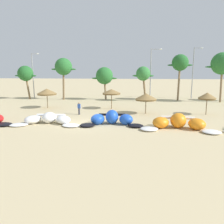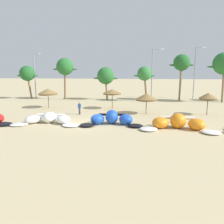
% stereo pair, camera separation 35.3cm
% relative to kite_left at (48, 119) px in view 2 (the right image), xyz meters
% --- Properties ---
extents(ground_plane, '(260.00, 260.00, 0.00)m').
position_rel_kite_left_xyz_m(ground_plane, '(4.08, 0.40, -0.46)').
color(ground_plane, '#C6B284').
extents(kite_left, '(7.87, 3.86, 1.19)m').
position_rel_kite_left_xyz_m(kite_left, '(0.00, 0.00, 0.00)').
color(kite_left, white).
rests_on(kite_left, ground).
extents(kite_left_of_center, '(6.99, 3.45, 1.53)m').
position_rel_kite_left_xyz_m(kite_left_of_center, '(7.02, 0.42, 0.13)').
color(kite_left_of_center, black).
rests_on(kite_left_of_center, ground).
extents(kite_center, '(7.92, 3.82, 1.52)m').
position_rel_kite_left_xyz_m(kite_center, '(13.88, -0.55, 0.13)').
color(kite_center, white).
rests_on(kite_center, ground).
extents(beach_umbrella_near_van, '(3.02, 3.02, 3.01)m').
position_rel_kite_left_xyz_m(beach_umbrella_near_van, '(-4.19, 9.91, 2.07)').
color(beach_umbrella_near_van, brown).
rests_on(beach_umbrella_near_van, ground).
extents(beach_umbrella_middle, '(2.80, 2.80, 3.00)m').
position_rel_kite_left_xyz_m(beach_umbrella_middle, '(5.78, 10.33, 2.14)').
color(beach_umbrella_middle, brown).
rests_on(beach_umbrella_middle, ground).
extents(beach_umbrella_near_palms, '(2.90, 2.90, 2.78)m').
position_rel_kite_left_xyz_m(beach_umbrella_near_palms, '(10.83, 7.01, 1.84)').
color(beach_umbrella_near_palms, brown).
rests_on(beach_umbrella_near_palms, ground).
extents(beach_umbrella_outermost, '(2.29, 2.29, 2.93)m').
position_rel_kite_left_xyz_m(beach_umbrella_outermost, '(18.73, 7.26, 2.02)').
color(beach_umbrella_outermost, brown).
rests_on(beach_umbrella_outermost, ground).
extents(person_near_kites, '(0.36, 0.24, 1.62)m').
position_rel_kite_left_xyz_m(person_near_kites, '(2.06, 5.40, 0.36)').
color(person_near_kites, '#383842').
rests_on(person_near_kites, ground).
extents(palm_leftmost, '(4.59, 3.06, 6.69)m').
position_rel_kite_left_xyz_m(palm_leftmost, '(-12.78, 20.06, 4.63)').
color(palm_leftmost, brown).
rests_on(palm_leftmost, ground).
extents(palm_left, '(5.01, 3.34, 8.15)m').
position_rel_kite_left_xyz_m(palm_left, '(-4.88, 20.13, 5.94)').
color(palm_left, brown).
rests_on(palm_left, ground).
extents(palm_left_of_gap, '(5.01, 3.34, 6.40)m').
position_rel_kite_left_xyz_m(palm_left_of_gap, '(3.11, 20.72, 4.22)').
color(palm_left_of_gap, '#7F6647').
rests_on(palm_left_of_gap, ground).
extents(palm_center_left, '(3.95, 2.63, 6.50)m').
position_rel_kite_left_xyz_m(palm_center_left, '(10.60, 19.38, 4.62)').
color(palm_center_left, brown).
rests_on(palm_center_left, ground).
extents(palm_center_right, '(4.65, 3.10, 8.75)m').
position_rel_kite_left_xyz_m(palm_center_right, '(17.49, 21.40, 6.62)').
color(palm_center_right, '#7F6647').
rests_on(palm_center_right, ground).
extents(palm_right_of_gap, '(5.94, 3.96, 8.95)m').
position_rel_kite_left_xyz_m(palm_right_of_gap, '(24.58, 19.84, 6.45)').
color(palm_right_of_gap, '#7F6647').
rests_on(palm_right_of_gap, ground).
extents(lamppost_west, '(1.60, 0.24, 9.19)m').
position_rel_kite_left_xyz_m(lamppost_west, '(-11.56, 21.00, 4.66)').
color(lamppost_west, gray).
rests_on(lamppost_west, ground).
extents(lamppost_west_center, '(2.08, 0.24, 9.79)m').
position_rel_kite_left_xyz_m(lamppost_west_center, '(12.19, 20.62, 5.02)').
color(lamppost_west_center, gray).
rests_on(lamppost_west_center, ground).
extents(lamppost_east_center, '(1.81, 0.24, 10.32)m').
position_rel_kite_left_xyz_m(lamppost_east_center, '(20.85, 24.92, 5.25)').
color(lamppost_east_center, gray).
rests_on(lamppost_east_center, ground).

